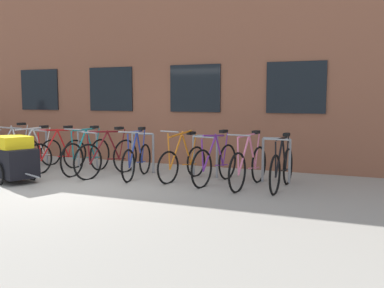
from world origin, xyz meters
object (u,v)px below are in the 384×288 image
bicycle_purple (215,163)px  bicycle_red (58,154)px  bicycle_black (282,168)px  bicycle_silver (12,151)px  bicycle_orange (183,162)px  bike_trailer (15,158)px  bicycle_teal (87,155)px  bicycle_maroon (108,157)px  bicycle_blue (137,160)px  bicycle_white (34,152)px  bicycle_pink (249,166)px

bicycle_purple → bicycle_red: bearing=-178.9°
bicycle_black → bicycle_silver: (-6.51, -0.01, -0.02)m
bicycle_black → bicycle_silver: size_ratio=1.07×
bicycle_red → bicycle_black: (5.11, 0.04, 0.01)m
bicycle_black → bicycle_silver: bicycle_silver is taller
bicycle_red → bicycle_orange: (3.08, 0.13, -0.01)m
bicycle_purple → bike_trailer: bearing=-158.4°
bicycle_teal → bicycle_red: bearing=-179.9°
bicycle_silver → bicycle_orange: bearing=1.3°
bicycle_teal → bicycle_black: 4.31m
bicycle_maroon → bicycle_silver: bicycle_silver is taller
bicycle_silver → bike_trailer: size_ratio=1.10×
bicycle_maroon → bicycle_orange: bearing=7.2°
bicycle_blue → bicycle_teal: 1.30m
bicycle_blue → bicycle_red: (-2.10, 0.02, 0.00)m
bicycle_white → bicycle_maroon: bicycle_maroon is taller
bicycle_red → bicycle_blue: bearing=-0.7°
bike_trailer → bicycle_white: bearing=121.7°
bicycle_teal → bicycle_orange: (2.28, 0.13, -0.03)m
bicycle_teal → bicycle_maroon: bearing=-7.7°
bicycle_black → bicycle_maroon: bearing=-178.2°
bicycle_orange → bicycle_blue: bearing=-170.9°
bicycle_blue → bike_trailer: bicycle_blue is taller
bicycle_orange → bike_trailer: size_ratio=1.09×
bicycle_purple → bicycle_orange: bicycle_orange is taller
bicycle_white → bicycle_orange: 3.87m
bicycle_blue → bicycle_pink: 2.40m
bicycle_teal → bicycle_purple: bearing=1.3°
bicycle_pink → bicycle_black: 0.61m
bicycle_purple → bicycle_red: 3.80m
bicycle_red → bicycle_teal: size_ratio=0.98×
bicycle_teal → bicycle_black: (4.31, 0.04, -0.01)m
bike_trailer → bicycle_maroon: bearing=45.3°
bicycle_white → bicycle_red: bearing=-6.3°
bicycle_blue → bicycle_pink: (2.40, 0.00, 0.02)m
bicycle_purple → bicycle_silver: (-5.21, -0.04, -0.02)m
bicycle_maroon → bicycle_white: bearing=175.6°
bicycle_teal → bike_trailer: size_ratio=1.17×
bicycle_orange → bicycle_black: bearing=-2.6°
bicycle_black → bicycle_silver: 6.51m
bicycle_black → bicycle_pink: bearing=-174.1°
bicycle_red → bicycle_pink: size_ratio=0.94×
bicycle_red → bicycle_black: size_ratio=0.97×
bicycle_white → bicycle_silver: bicycle_silver is taller
bicycle_teal → bicycle_orange: size_ratio=1.07×
bicycle_teal → bicycle_white: bearing=176.9°
bicycle_maroon → bicycle_silver: size_ratio=1.13×
bicycle_pink → bicycle_orange: (-1.42, 0.16, -0.03)m
bicycle_pink → bicycle_maroon: size_ratio=0.98×
bicycle_purple → bicycle_maroon: 2.40m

